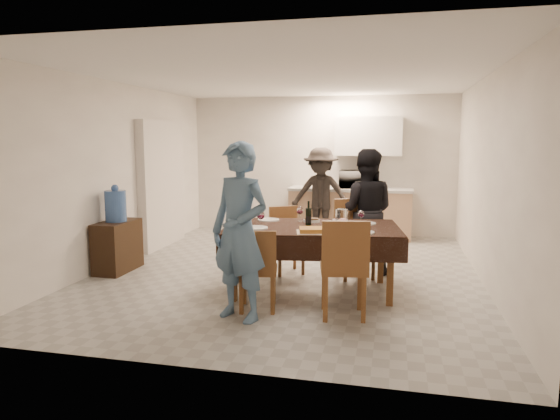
% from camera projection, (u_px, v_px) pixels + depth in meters
% --- Properties ---
extents(floor, '(5.00, 6.00, 0.02)m').
position_uv_depth(floor, '(288.00, 272.00, 6.81)').
color(floor, '#A2A29E').
rests_on(floor, ground).
extents(ceiling, '(5.00, 6.00, 0.02)m').
position_uv_depth(ceiling, '(288.00, 76.00, 6.44)').
color(ceiling, white).
rests_on(ceiling, wall_back).
extents(wall_back, '(5.00, 0.02, 2.60)m').
position_uv_depth(wall_back, '(321.00, 165.00, 9.52)').
color(wall_back, white).
rests_on(wall_back, floor).
extents(wall_front, '(5.00, 0.02, 2.60)m').
position_uv_depth(wall_front, '(205.00, 205.00, 3.73)').
color(wall_front, white).
rests_on(wall_front, floor).
extents(wall_left, '(0.02, 6.00, 2.60)m').
position_uv_depth(wall_left, '(118.00, 174.00, 7.18)').
color(wall_left, white).
rests_on(wall_left, floor).
extents(wall_right, '(0.02, 6.00, 2.60)m').
position_uv_depth(wall_right, '(488.00, 180.00, 6.07)').
color(wall_right, white).
rests_on(wall_right, floor).
extents(stub_partition, '(0.15, 1.40, 2.10)m').
position_uv_depth(stub_partition, '(162.00, 184.00, 8.35)').
color(stub_partition, silver).
rests_on(stub_partition, floor).
extents(kitchen_base_cabinet, '(2.20, 0.60, 0.86)m').
position_uv_depth(kitchen_base_cabinet, '(350.00, 214.00, 9.20)').
color(kitchen_base_cabinet, tan).
rests_on(kitchen_base_cabinet, floor).
extents(kitchen_worktop, '(2.24, 0.64, 0.05)m').
position_uv_depth(kitchen_worktop, '(350.00, 189.00, 9.14)').
color(kitchen_worktop, '#B4B3AE').
rests_on(kitchen_worktop, kitchen_base_cabinet).
extents(upper_cabinet, '(1.20, 0.34, 0.70)m').
position_uv_depth(upper_cabinet, '(369.00, 136.00, 9.07)').
color(upper_cabinet, white).
rests_on(upper_cabinet, wall_back).
extents(dining_table, '(2.15, 1.44, 0.79)m').
position_uv_depth(dining_table, '(312.00, 229.00, 5.83)').
color(dining_table, black).
rests_on(dining_table, floor).
extents(chair_near_left, '(0.47, 0.48, 0.47)m').
position_uv_depth(chair_near_left, '(256.00, 262.00, 5.15)').
color(chair_near_left, brown).
rests_on(chair_near_left, floor).
extents(chair_near_right, '(0.53, 0.54, 0.55)m').
position_uv_depth(chair_near_right, '(343.00, 259.00, 4.93)').
color(chair_near_right, brown).
rests_on(chair_near_right, floor).
extents(chair_far_left, '(0.55, 0.58, 0.48)m').
position_uv_depth(chair_far_left, '(286.00, 235.00, 6.60)').
color(chair_far_left, brown).
rests_on(chair_far_left, floor).
extents(chair_far_right, '(0.60, 0.62, 0.55)m').
position_uv_depth(chair_far_right, '(355.00, 232.00, 6.38)').
color(chair_far_right, brown).
rests_on(chair_far_right, floor).
extents(console, '(0.37, 0.74, 0.69)m').
position_uv_depth(console, '(118.00, 246.00, 6.81)').
color(console, black).
rests_on(console, floor).
extents(water_jug, '(0.28, 0.28, 0.42)m').
position_uv_depth(water_jug, '(116.00, 206.00, 6.73)').
color(water_jug, '#436EBC').
rests_on(water_jug, console).
extents(wine_bottle, '(0.07, 0.07, 0.29)m').
position_uv_depth(wine_bottle, '(308.00, 213.00, 5.86)').
color(wine_bottle, black).
rests_on(wine_bottle, dining_table).
extents(water_pitcher, '(0.14, 0.14, 0.22)m').
position_uv_depth(water_pitcher, '(342.00, 219.00, 5.68)').
color(water_pitcher, white).
rests_on(water_pitcher, dining_table).
extents(savoury_tart, '(0.46, 0.38, 0.05)m').
position_uv_depth(savoury_tart, '(315.00, 230.00, 5.43)').
color(savoury_tart, '#BD8537').
rests_on(savoury_tart, dining_table).
extents(salad_bowl, '(0.16, 0.16, 0.06)m').
position_uv_depth(salad_bowl, '(339.00, 222.00, 5.92)').
color(salad_bowl, white).
rests_on(salad_bowl, dining_table).
extents(mushroom_dish, '(0.19, 0.19, 0.03)m').
position_uv_depth(mushroom_dish, '(312.00, 221.00, 6.10)').
color(mushroom_dish, white).
rests_on(mushroom_dish, dining_table).
extents(wine_glass_a, '(0.09, 0.09, 0.20)m').
position_uv_depth(wine_glass_a, '(261.00, 219.00, 5.69)').
color(wine_glass_a, white).
rests_on(wine_glass_a, dining_table).
extents(wine_glass_b, '(0.08, 0.08, 0.17)m').
position_uv_depth(wine_glass_b, '(361.00, 217.00, 5.93)').
color(wine_glass_b, white).
rests_on(wine_glass_b, dining_table).
extents(wine_glass_c, '(0.08, 0.08, 0.19)m').
position_uv_depth(wine_glass_c, '(300.00, 214.00, 6.14)').
color(wine_glass_c, white).
rests_on(wine_glass_c, dining_table).
extents(plate_near_left, '(0.28, 0.28, 0.02)m').
position_uv_depth(plate_near_left, '(255.00, 228.00, 5.66)').
color(plate_near_left, white).
rests_on(plate_near_left, dining_table).
extents(plate_near_right, '(0.27, 0.27, 0.02)m').
position_uv_depth(plate_near_right, '(362.00, 232.00, 5.40)').
color(plate_near_right, white).
rests_on(plate_near_right, dining_table).
extents(plate_far_left, '(0.27, 0.27, 0.02)m').
position_uv_depth(plate_far_left, '(268.00, 220.00, 6.24)').
color(plate_far_left, white).
rests_on(plate_far_left, dining_table).
extents(plate_far_right, '(0.25, 0.25, 0.01)m').
position_uv_depth(plate_far_right, '(365.00, 223.00, 5.98)').
color(plate_far_right, white).
rests_on(plate_far_right, dining_table).
extents(microwave, '(0.59, 0.40, 0.32)m').
position_uv_depth(microwave, '(356.00, 179.00, 9.09)').
color(microwave, white).
rests_on(microwave, kitchen_worktop).
extents(person_near, '(0.76, 0.63, 1.78)m').
position_uv_depth(person_near, '(240.00, 232.00, 4.91)').
color(person_near, slate).
rests_on(person_near, floor).
extents(person_far, '(0.81, 0.63, 1.67)m').
position_uv_depth(person_far, '(365.00, 211.00, 6.71)').
color(person_far, black).
rests_on(person_far, floor).
extents(person_kitchen, '(1.07, 0.61, 1.65)m').
position_uv_depth(person_kitchen, '(320.00, 195.00, 8.82)').
color(person_kitchen, black).
rests_on(person_kitchen, floor).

